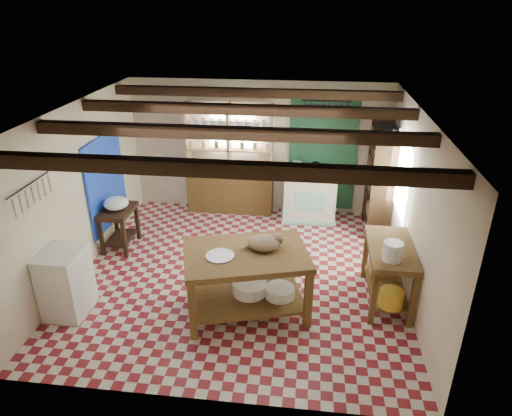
# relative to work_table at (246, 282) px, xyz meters

# --- Properties ---
(floor) EXTENTS (5.00, 5.00, 0.02)m
(floor) POSITION_rel_work_table_xyz_m (-0.22, 0.88, -0.47)
(floor) COLOR maroon
(floor) RESTS_ON ground
(ceiling) EXTENTS (5.00, 5.00, 0.02)m
(ceiling) POSITION_rel_work_table_xyz_m (-0.22, 0.88, 2.14)
(ceiling) COLOR #444449
(ceiling) RESTS_ON wall_back
(wall_back) EXTENTS (5.00, 0.04, 2.60)m
(wall_back) POSITION_rel_work_table_xyz_m (-0.22, 3.38, 0.84)
(wall_back) COLOR beige
(wall_back) RESTS_ON floor
(wall_front) EXTENTS (5.00, 0.04, 2.60)m
(wall_front) POSITION_rel_work_table_xyz_m (-0.22, -1.62, 0.84)
(wall_front) COLOR beige
(wall_front) RESTS_ON floor
(wall_left) EXTENTS (0.04, 5.00, 2.60)m
(wall_left) POSITION_rel_work_table_xyz_m (-2.72, 0.88, 0.84)
(wall_left) COLOR beige
(wall_left) RESTS_ON floor
(wall_right) EXTENTS (0.04, 5.00, 2.60)m
(wall_right) POSITION_rel_work_table_xyz_m (2.28, 0.88, 0.84)
(wall_right) COLOR beige
(wall_right) RESTS_ON floor
(ceiling_beams) EXTENTS (5.00, 3.80, 0.15)m
(ceiling_beams) POSITION_rel_work_table_xyz_m (-0.22, 0.88, 2.02)
(ceiling_beams) COLOR #301D11
(ceiling_beams) RESTS_ON ceiling
(blue_wall_patch) EXTENTS (0.04, 1.40, 1.60)m
(blue_wall_patch) POSITION_rel_work_table_xyz_m (-2.69, 1.78, 0.64)
(blue_wall_patch) COLOR blue
(blue_wall_patch) RESTS_ON wall_left
(green_wall_patch) EXTENTS (1.30, 0.04, 2.30)m
(green_wall_patch) POSITION_rel_work_table_xyz_m (1.03, 3.35, 0.79)
(green_wall_patch) COLOR #1C462C
(green_wall_patch) RESTS_ON wall_back
(window_back) EXTENTS (0.90, 0.02, 0.80)m
(window_back) POSITION_rel_work_table_xyz_m (-0.72, 3.36, 1.24)
(window_back) COLOR beige
(window_back) RESTS_ON wall_back
(window_right) EXTENTS (0.02, 1.30, 1.20)m
(window_right) POSITION_rel_work_table_xyz_m (2.26, 1.88, 0.94)
(window_right) COLOR beige
(window_right) RESTS_ON wall_right
(utensil_rail) EXTENTS (0.06, 0.90, 0.28)m
(utensil_rail) POSITION_rel_work_table_xyz_m (-2.66, -0.32, 1.32)
(utensil_rail) COLOR black
(utensil_rail) RESTS_ON wall_left
(pot_rack) EXTENTS (0.86, 0.12, 0.36)m
(pot_rack) POSITION_rel_work_table_xyz_m (1.03, 2.93, 1.72)
(pot_rack) COLOR black
(pot_rack) RESTS_ON ceiling
(shelving_unit) EXTENTS (1.70, 0.34, 2.20)m
(shelving_unit) POSITION_rel_work_table_xyz_m (-0.77, 3.19, 0.64)
(shelving_unit) COLOR tan
(shelving_unit) RESTS_ON floor
(tall_rack) EXTENTS (0.40, 0.86, 2.00)m
(tall_rack) POSITION_rel_work_table_xyz_m (2.06, 2.68, 0.54)
(tall_rack) COLOR #301D11
(tall_rack) RESTS_ON floor
(work_table) EXTENTS (1.87, 1.50, 0.93)m
(work_table) POSITION_rel_work_table_xyz_m (0.00, 0.00, 0.00)
(work_table) COLOR brown
(work_table) RESTS_ON floor
(stove) EXTENTS (1.05, 0.74, 0.98)m
(stove) POSITION_rel_work_table_xyz_m (0.80, 3.03, 0.03)
(stove) COLOR silver
(stove) RESTS_ON floor
(prep_table) EXTENTS (0.50, 0.73, 0.73)m
(prep_table) POSITION_rel_work_table_xyz_m (-2.42, 1.48, -0.10)
(prep_table) COLOR #301D11
(prep_table) RESTS_ON floor
(white_cabinet) EXTENTS (0.53, 0.64, 0.94)m
(white_cabinet) POSITION_rel_work_table_xyz_m (-2.44, -0.33, 0.01)
(white_cabinet) COLOR white
(white_cabinet) RESTS_ON floor
(right_counter) EXTENTS (0.63, 1.24, 0.89)m
(right_counter) POSITION_rel_work_table_xyz_m (1.96, 0.47, -0.02)
(right_counter) COLOR brown
(right_counter) RESTS_ON floor
(cat) EXTENTS (0.54, 0.49, 0.20)m
(cat) POSITION_rel_work_table_xyz_m (0.23, 0.12, 0.56)
(cat) COLOR #957957
(cat) RESTS_ON work_table
(steel_tray) EXTENTS (0.46, 0.46, 0.02)m
(steel_tray) POSITION_rel_work_table_xyz_m (-0.32, -0.14, 0.47)
(steel_tray) COLOR #ABACB3
(steel_tray) RESTS_ON work_table
(basin_large) EXTENTS (0.59, 0.59, 0.17)m
(basin_large) POSITION_rel_work_table_xyz_m (0.03, 0.06, -0.13)
(basin_large) COLOR white
(basin_large) RESTS_ON work_table
(basin_small) EXTENTS (0.50, 0.50, 0.14)m
(basin_small) POSITION_rel_work_table_xyz_m (0.46, 0.03, -0.15)
(basin_small) COLOR white
(basin_small) RESTS_ON work_table
(kettle_left) EXTENTS (0.20, 0.20, 0.21)m
(kettle_left) POSITION_rel_work_table_xyz_m (0.55, 3.01, 0.63)
(kettle_left) COLOR #ABACB3
(kettle_left) RESTS_ON stove
(kettle_right) EXTENTS (0.15, 0.15, 0.18)m
(kettle_right) POSITION_rel_work_table_xyz_m (0.90, 3.03, 0.61)
(kettle_right) COLOR black
(kettle_right) RESTS_ON stove
(enamel_bowl) EXTENTS (0.42, 0.42, 0.21)m
(enamel_bowl) POSITION_rel_work_table_xyz_m (-2.42, 1.48, 0.38)
(enamel_bowl) COLOR white
(enamel_bowl) RESTS_ON prep_table
(white_bucket) EXTENTS (0.26, 0.26, 0.25)m
(white_bucket) POSITION_rel_work_table_xyz_m (1.91, 0.12, 0.55)
(white_bucket) COLOR white
(white_bucket) RESTS_ON right_counter
(wicker_basket) EXTENTS (0.42, 0.34, 0.30)m
(wicker_basket) POSITION_rel_work_table_xyz_m (1.96, 0.77, -0.08)
(wicker_basket) COLOR olive
(wicker_basket) RESTS_ON right_counter
(yellow_tub) EXTENTS (0.32, 0.32, 0.23)m
(yellow_tub) POSITION_rel_work_table_xyz_m (1.95, 0.02, -0.11)
(yellow_tub) COLOR gold
(yellow_tub) RESTS_ON right_counter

